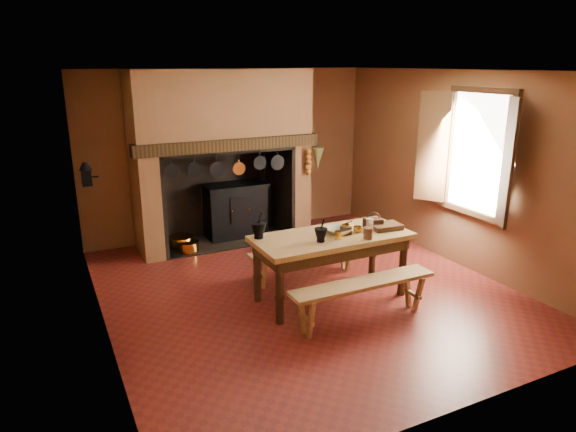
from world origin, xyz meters
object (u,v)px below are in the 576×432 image
object	(u,v)px
coffee_grinder	(346,229)
wicker_basket	(373,223)
iron_range	(236,210)
mixing_bowl	(339,231)
work_table	(332,245)
bench_front	(363,292)

from	to	relation	value
coffee_grinder	wicker_basket	xyz separation A→B (m)	(0.45, 0.06, 0.01)
iron_range	mixing_bowl	xyz separation A→B (m)	(0.32, -2.80, 0.40)
coffee_grinder	wicker_basket	world-z (taller)	wicker_basket
work_table	mixing_bowl	distance (m)	0.20
work_table	bench_front	distance (m)	0.79
iron_range	wicker_basket	bearing A→B (deg)	-73.18
bench_front	wicker_basket	bearing A→B (deg)	49.36
coffee_grinder	bench_front	bearing A→B (deg)	-106.77
work_table	wicker_basket	distance (m)	0.65
iron_range	work_table	xyz separation A→B (m)	(0.23, -2.79, 0.23)
work_table	coffee_grinder	size ratio (longest dim) A/B	11.95
work_table	bench_front	xyz separation A→B (m)	(0.00, -0.71, -0.34)
bench_front	coffee_grinder	bearing A→B (deg)	75.63
iron_range	wicker_basket	xyz separation A→B (m)	(0.84, -2.79, 0.43)
bench_front	mixing_bowl	world-z (taller)	mixing_bowl
iron_range	bench_front	bearing A→B (deg)	-86.28
iron_range	coffee_grinder	bearing A→B (deg)	-82.09
coffee_grinder	wicker_basket	bearing A→B (deg)	5.29
work_table	mixing_bowl	xyz separation A→B (m)	(0.09, -0.01, 0.17)
bench_front	iron_range	bearing A→B (deg)	93.72
iron_range	coffee_grinder	world-z (taller)	iron_range
mixing_bowl	coffee_grinder	bearing A→B (deg)	-33.51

